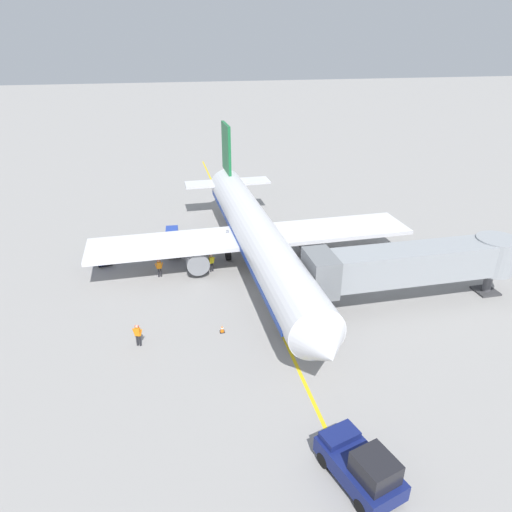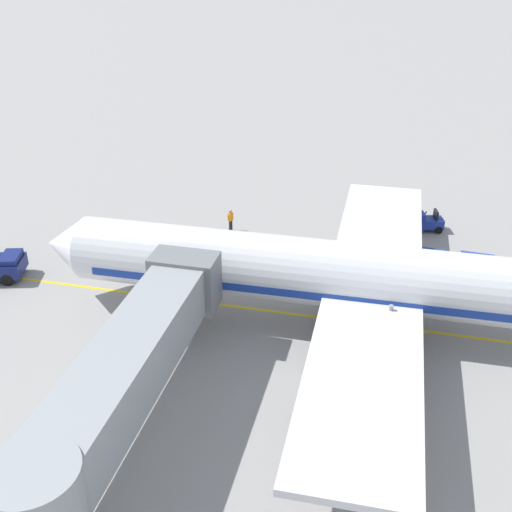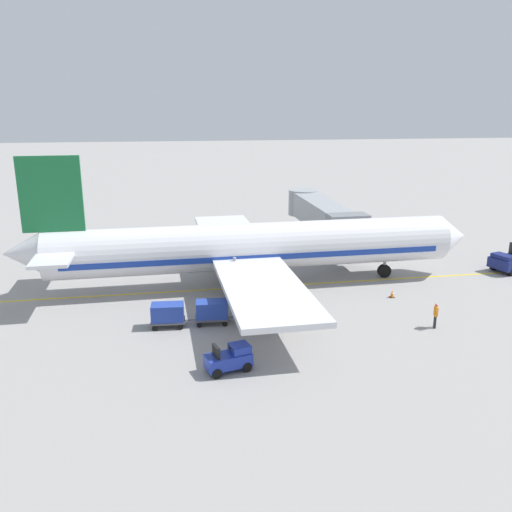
{
  "view_description": "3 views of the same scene",
  "coord_description": "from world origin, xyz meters",
  "px_view_note": "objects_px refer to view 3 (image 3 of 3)",
  "views": [
    {
      "loc": [
        7.64,
        38.11,
        19.32
      ],
      "look_at": [
        0.47,
        5.39,
        3.18
      ],
      "focal_mm": 31.78,
      "sensor_mm": 36.0,
      "label": 1
    },
    {
      "loc": [
        -31.05,
        -0.64,
        20.4
      ],
      "look_at": [
        0.02,
        6.86,
        3.57
      ],
      "focal_mm": 44.64,
      "sensor_mm": 36.0,
      "label": 2
    },
    {
      "loc": [
        39.5,
        -5.86,
        13.84
      ],
      "look_at": [
        1.74,
        0.83,
        3.09
      ],
      "focal_mm": 36.95,
      "sensor_mm": 36.0,
      "label": 3
    }
  ],
  "objects_px": {
    "parked_airliner": "(252,247)",
    "jet_bridge": "(321,214)",
    "ground_crew_wing_walker": "(266,291)",
    "ground_crew_marshaller": "(436,314)",
    "safety_cone_nose_left": "(392,294)",
    "baggage_cart_front": "(212,310)",
    "ground_crew_loader": "(281,314)",
    "baggage_tug_lead": "(230,358)",
    "baggage_cart_second_in_train": "(168,313)"
  },
  "relations": [
    {
      "from": "parked_airliner",
      "to": "jet_bridge",
      "type": "xyz_separation_m",
      "value": [
        -10.76,
        9.04,
        0.27
      ]
    },
    {
      "from": "ground_crew_wing_walker",
      "to": "ground_crew_marshaller",
      "type": "distance_m",
      "value": 11.83
    },
    {
      "from": "jet_bridge",
      "to": "safety_cone_nose_left",
      "type": "relative_size",
      "value": 29.83
    },
    {
      "from": "baggage_cart_front",
      "to": "ground_crew_loader",
      "type": "relative_size",
      "value": 1.74
    },
    {
      "from": "ground_crew_wing_walker",
      "to": "ground_crew_loader",
      "type": "relative_size",
      "value": 1.0
    },
    {
      "from": "baggage_tug_lead",
      "to": "ground_crew_marshaller",
      "type": "relative_size",
      "value": 1.61
    },
    {
      "from": "parked_airliner",
      "to": "baggage_cart_front",
      "type": "bearing_deg",
      "value": -28.08
    },
    {
      "from": "baggage_tug_lead",
      "to": "safety_cone_nose_left",
      "type": "distance_m",
      "value": 16.52
    },
    {
      "from": "parked_airliner",
      "to": "baggage_cart_second_in_train",
      "type": "xyz_separation_m",
      "value": [
        7.36,
        -6.81,
        -2.24
      ]
    },
    {
      "from": "baggage_cart_front",
      "to": "baggage_tug_lead",
      "type": "bearing_deg",
      "value": 2.84
    },
    {
      "from": "jet_bridge",
      "to": "baggage_tug_lead",
      "type": "height_order",
      "value": "jet_bridge"
    },
    {
      "from": "baggage_cart_second_in_train",
      "to": "ground_crew_loader",
      "type": "height_order",
      "value": "ground_crew_loader"
    },
    {
      "from": "baggage_cart_front",
      "to": "baggage_cart_second_in_train",
      "type": "xyz_separation_m",
      "value": [
        0.03,
        -2.9,
        0.0
      ]
    },
    {
      "from": "ground_crew_wing_walker",
      "to": "ground_crew_marshaller",
      "type": "bearing_deg",
      "value": 57.48
    },
    {
      "from": "safety_cone_nose_left",
      "to": "jet_bridge",
      "type": "bearing_deg",
      "value": -176.28
    },
    {
      "from": "ground_crew_wing_walker",
      "to": "ground_crew_marshaller",
      "type": "relative_size",
      "value": 1.0
    },
    {
      "from": "ground_crew_loader",
      "to": "parked_airliner",
      "type": "bearing_deg",
      "value": -177.31
    },
    {
      "from": "baggage_cart_front",
      "to": "ground_crew_loader",
      "type": "bearing_deg",
      "value": 70.57
    },
    {
      "from": "baggage_cart_second_in_train",
      "to": "safety_cone_nose_left",
      "type": "xyz_separation_m",
      "value": [
        -2.69,
        16.86,
        -0.66
      ]
    },
    {
      "from": "parked_airliner",
      "to": "baggage_cart_front",
      "type": "height_order",
      "value": "parked_airliner"
    },
    {
      "from": "safety_cone_nose_left",
      "to": "ground_crew_loader",
      "type": "bearing_deg",
      "value": -66.5
    },
    {
      "from": "jet_bridge",
      "to": "baggage_cart_second_in_train",
      "type": "distance_m",
      "value": 24.2
    },
    {
      "from": "parked_airliner",
      "to": "ground_crew_wing_walker",
      "type": "bearing_deg",
      "value": 5.37
    },
    {
      "from": "parked_airliner",
      "to": "ground_crew_marshaller",
      "type": "height_order",
      "value": "parked_airliner"
    },
    {
      "from": "safety_cone_nose_left",
      "to": "baggage_cart_front",
      "type": "bearing_deg",
      "value": -79.21
    },
    {
      "from": "baggage_cart_front",
      "to": "safety_cone_nose_left",
      "type": "relative_size",
      "value": 4.99
    },
    {
      "from": "jet_bridge",
      "to": "ground_crew_loader",
      "type": "distance_m",
      "value": 21.57
    },
    {
      "from": "parked_airliner",
      "to": "jet_bridge",
      "type": "distance_m",
      "value": 14.05
    },
    {
      "from": "baggage_tug_lead",
      "to": "ground_crew_wing_walker",
      "type": "bearing_deg",
      "value": 157.94
    },
    {
      "from": "safety_cone_nose_left",
      "to": "ground_crew_wing_walker",
      "type": "bearing_deg",
      "value": -92.79
    },
    {
      "from": "ground_crew_loader",
      "to": "baggage_tug_lead",
      "type": "bearing_deg",
      "value": -37.8
    },
    {
      "from": "baggage_tug_lead",
      "to": "ground_crew_marshaller",
      "type": "distance_m",
      "value": 14.37
    },
    {
      "from": "jet_bridge",
      "to": "ground_crew_loader",
      "type": "relative_size",
      "value": 10.41
    },
    {
      "from": "baggage_tug_lead",
      "to": "baggage_cart_front",
      "type": "relative_size",
      "value": 0.93
    },
    {
      "from": "parked_airliner",
      "to": "baggage_tug_lead",
      "type": "relative_size",
      "value": 13.68
    },
    {
      "from": "baggage_tug_lead",
      "to": "baggage_cart_second_in_train",
      "type": "relative_size",
      "value": 0.93
    },
    {
      "from": "parked_airliner",
      "to": "safety_cone_nose_left",
      "type": "xyz_separation_m",
      "value": [
        4.67,
        10.04,
        -2.9
      ]
    },
    {
      "from": "baggage_cart_second_in_train",
      "to": "ground_crew_loader",
      "type": "bearing_deg",
      "value": 78.28
    },
    {
      "from": "baggage_cart_front",
      "to": "ground_crew_wing_walker",
      "type": "xyz_separation_m",
      "value": [
        -3.13,
        4.31,
        0.0
      ]
    },
    {
      "from": "baggage_cart_second_in_train",
      "to": "ground_crew_wing_walker",
      "type": "distance_m",
      "value": 7.87
    },
    {
      "from": "ground_crew_loader",
      "to": "ground_crew_wing_walker",
      "type": "bearing_deg",
      "value": -179.74
    },
    {
      "from": "parked_airliner",
      "to": "ground_crew_marshaller",
      "type": "distance_m",
      "value": 14.97
    },
    {
      "from": "ground_crew_wing_walker",
      "to": "ground_crew_loader",
      "type": "distance_m",
      "value": 4.66
    },
    {
      "from": "parked_airliner",
      "to": "ground_crew_loader",
      "type": "bearing_deg",
      "value": 2.69
    },
    {
      "from": "parked_airliner",
      "to": "baggage_cart_second_in_train",
      "type": "distance_m",
      "value": 10.28
    },
    {
      "from": "baggage_tug_lead",
      "to": "baggage_cart_second_in_train",
      "type": "xyz_separation_m",
      "value": [
        -6.65,
        -3.23,
        0.24
      ]
    },
    {
      "from": "parked_airliner",
      "to": "baggage_cart_second_in_train",
      "type": "bearing_deg",
      "value": -42.8
    },
    {
      "from": "jet_bridge",
      "to": "ground_crew_wing_walker",
      "type": "relative_size",
      "value": 10.41
    },
    {
      "from": "baggage_tug_lead",
      "to": "ground_crew_loader",
      "type": "xyz_separation_m",
      "value": [
        -5.15,
        4.0,
        0.24
      ]
    },
    {
      "from": "jet_bridge",
      "to": "baggage_cart_front",
      "type": "bearing_deg",
      "value": -35.6
    }
  ]
}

